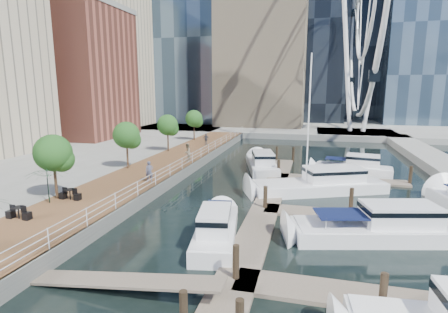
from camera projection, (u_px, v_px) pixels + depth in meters
ground at (189, 255)px, 18.59m from camera, size 520.00×520.00×0.00m
boardwalk at (155, 172)px, 34.95m from camera, size 6.00×60.00×1.00m
seawall at (183, 174)px, 34.22m from camera, size 0.25×60.00×1.00m
land_far at (294, 114)px, 115.58m from camera, size 200.00×114.00×1.00m
pier at (356, 134)px, 64.61m from camera, size 14.00×12.00×1.00m
railing at (182, 164)px, 34.05m from camera, size 0.10×60.00×1.05m
floating_docks at (335, 200)px, 26.07m from camera, size 16.00×34.00×2.60m
midrise_condos at (29, 55)px, 49.68m from camera, size 19.00×67.00×28.00m
street_trees at (126, 135)px, 33.86m from camera, size 2.60×42.60×4.60m
yacht_foreground at (377, 239)px, 20.54m from camera, size 11.20×5.42×2.15m
pedestrian_near at (149, 172)px, 29.22m from camera, size 0.76×0.65×1.76m
pedestrian_mid at (187, 152)px, 37.56m from camera, size 0.77×0.97×1.95m
pedestrian_far at (206, 139)px, 48.86m from camera, size 0.95×0.40×1.61m
moored_yachts at (331, 197)px, 28.63m from camera, size 22.40×31.76×11.50m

